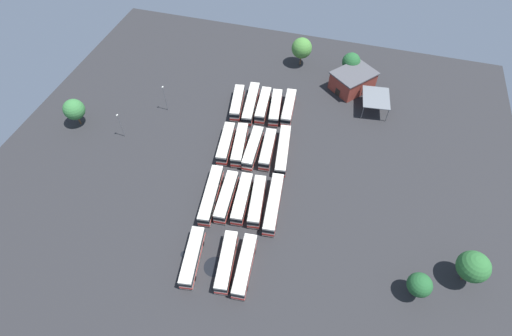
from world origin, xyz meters
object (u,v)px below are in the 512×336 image
Objects in this scene: bus_row2_slot1 at (268,149)px; bus_row3_slot3 at (251,104)px; bus_row1_slot1 at (257,201)px; bus_row1_slot2 at (242,198)px; bus_row0_slot2 at (227,262)px; bus_row2_slot0 at (283,151)px; bus_row3_slot1 at (275,107)px; tree_south_edge at (302,48)px; lamp_post_by_building at (121,125)px; tree_north_edge at (74,109)px; bus_row2_slot4 at (226,143)px; maintenance_shelter at (376,98)px; bus_row0_slot4 at (192,257)px; tree_west_edge at (351,62)px; bus_row1_slot3 at (226,197)px; lamp_post_mid_lot at (165,97)px; bus_row1_slot0 at (273,204)px; bus_row2_slot3 at (240,145)px; depot_building at (353,81)px; tree_northwest at (473,267)px; bus_row3_slot2 at (263,105)px; tree_northeast at (420,285)px; bus_row0_slot1 at (245,266)px; bus_row1_slot4 at (211,195)px; bus_row3_slot4 at (237,103)px; bus_row2_slot2 at (253,148)px; bus_row3_slot0 at (289,107)px.

bus_row2_slot1 and bus_row3_slot3 have the same top height.
bus_row1_slot2 is (-0.20, 3.43, 0.00)m from bus_row1_slot1.
bus_row0_slot2 is 32.13m from bus_row2_slot0.
tree_south_edge is at bearing -4.95° from bus_row3_slot1.
lamp_post_by_building is 13.75m from tree_north_edge.
bus_row2_slot4 is at bearing 39.96° from bus_row1_slot1.
bus_row3_slot1 is at bearing 6.64° from bus_row1_slot1.
bus_row3_slot1 is at bearing 108.65° from maintenance_shelter.
bus_row0_slot4 is at bearing -132.51° from lamp_post_by_building.
bus_row1_slot2 is 55.94m from tree_west_edge.
tree_north_edge is at bearing 93.79° from bus_row2_slot1.
bus_row0_slot2 is 47.22m from bus_row3_slot3.
lamp_post_mid_lot is (24.61, 25.74, 2.64)m from bus_row1_slot3.
bus_row0_slot2 is 0.83× the size of bus_row1_slot0.
tree_west_edge is at bearing -96.75° from tree_south_edge.
depot_building is (32.06, -24.14, 1.01)m from bus_row2_slot3.
bus_row3_slot3 is 65.30m from tree_northwest.
bus_row2_slot1 is at bearing -149.75° from bus_row3_slot3.
bus_row3_slot2 is 62.74m from tree_northwest.
lamp_post_mid_lot is (-6.87, 22.17, 2.64)m from bus_row3_slot3.
bus_row2_slot3 is 1.97× the size of tree_northeast.
bus_row0_slot1 is 1.00× the size of bus_row1_slot3.
bus_row1_slot4 and bus_row3_slot1 have the same top height.
bus_row1_slot1 is 0.84× the size of bus_row2_slot0.
bus_row1_slot4 and bus_row2_slot4 have the same top height.
bus_row0_slot1 is at bearing -177.17° from tree_south_edge.
bus_row3_slot4 is (14.46, 12.55, 0.00)m from bus_row2_slot1.
depot_building is at bearing -23.07° from bus_row2_slot0.
bus_row1_slot1 is 54.52m from tree_north_edge.
bus_row2_slot3 is 15.58m from bus_row3_slot3.
bus_row2_slot2 is 40.03m from tree_south_edge.
bus_row2_slot2 and bus_row3_slot0 have the same top height.
bus_row0_slot1 and bus_row1_slot2 have the same top height.
tree_northeast is (-27.50, -32.43, 2.44)m from bus_row2_slot0.
bus_row1_slot1 is 54.93m from tree_south_edge.
lamp_post_by_building reaches higher than bus_row0_slot2.
bus_row1_slot0 is 1.22× the size of bus_row3_slot2.
bus_row3_slot2 is at bearing 6.29° from bus_row2_slot2.
depot_building is 1.80× the size of lamp_post_mid_lot.
lamp_post_mid_lot is at bearing 106.19° from maintenance_shelter.
bus_row1_slot3 is (14.77, 8.85, -0.00)m from bus_row0_slot1.
bus_row1_slot2 is at bearing -104.17° from tree_north_edge.
bus_row1_slot3 is 3.53m from bus_row1_slot4.
bus_row0_slot4 is at bearing 167.77° from bus_row2_slot1.
bus_row0_slot2 is 0.98× the size of bus_row1_slot3.
bus_row1_slot1 is 31.96m from bus_row3_slot2.
tree_northwest reaches higher than bus_row2_slot2.
bus_row0_slot1 is at bearing 103.46° from tree_northwest.
bus_row3_slot0 is 1.28× the size of maintenance_shelter.
bus_row3_slot2 is 0.86× the size of depot_building.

